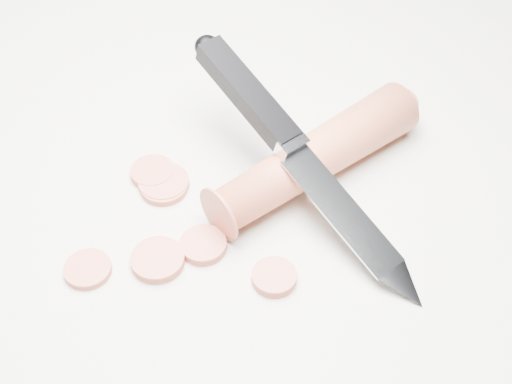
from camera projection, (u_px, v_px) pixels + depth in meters
The scene contains 10 objects.
ground at pixel (213, 168), 0.53m from camera, with size 2.40×2.40×0.00m, color beige.
carrot at pixel (316, 157), 0.51m from camera, with size 0.04×0.04×0.17m, color #CC5939.
carrot_slice_0 at pixel (164, 183), 0.52m from camera, with size 0.04×0.04×0.01m, color #C15943.
carrot_slice_1 at pixel (88, 269), 0.47m from camera, with size 0.03×0.03×0.01m, color #C15943.
carrot_slice_2 at pixel (164, 187), 0.52m from camera, with size 0.03×0.03×0.01m, color #C15943.
carrot_slice_3 at pixel (158, 260), 0.47m from camera, with size 0.04×0.04×0.01m, color #C15943.
carrot_slice_4 at pixel (274, 277), 0.46m from camera, with size 0.03×0.03×0.01m, color #C15943.
carrot_slice_5 at pixel (152, 172), 0.53m from camera, with size 0.03×0.03×0.01m, color #C15943.
carrot_slice_6 at pixel (203, 245), 0.48m from camera, with size 0.03×0.03×0.01m, color #C15943.
kitchen_knife at pixel (305, 158), 0.48m from camera, with size 0.23×0.11×0.08m, color silver, non-canonical shape.
Camera 1 is at (0.22, -0.30, 0.38)m, focal length 50.00 mm.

